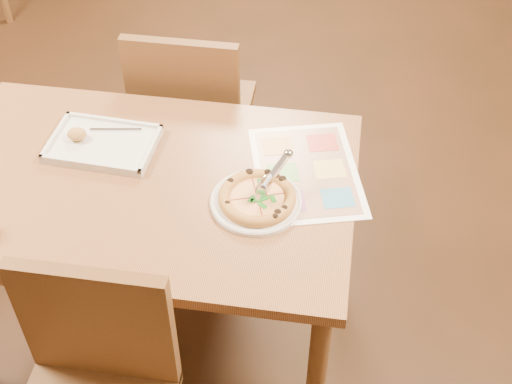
# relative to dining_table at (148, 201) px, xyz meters

# --- Properties ---
(dining_table) EXTENTS (1.30, 0.85, 0.72)m
(dining_table) POSITION_rel_dining_table_xyz_m (0.00, 0.00, 0.00)
(dining_table) COLOR #9A653D
(dining_table) RESTS_ON ground
(chair_near) EXTENTS (0.42, 0.42, 0.47)m
(chair_near) POSITION_rel_dining_table_xyz_m (0.00, -0.60, -0.07)
(chair_near) COLOR brown
(chair_near) RESTS_ON ground
(chair_far) EXTENTS (0.42, 0.42, 0.47)m
(chair_far) POSITION_rel_dining_table_xyz_m (-0.00, 0.60, -0.07)
(chair_far) COLOR brown
(chair_far) RESTS_ON ground
(plate) EXTENTS (0.33, 0.33, 0.01)m
(plate) POSITION_rel_dining_table_xyz_m (0.35, -0.04, 0.09)
(plate) COLOR white
(plate) RESTS_ON dining_table
(pizza) EXTENTS (0.23, 0.23, 0.04)m
(pizza) POSITION_rel_dining_table_xyz_m (0.36, -0.04, 0.11)
(pizza) COLOR gold
(pizza) RESTS_ON plate
(pizza_cutter) EXTENTS (0.09, 0.15, 0.10)m
(pizza_cutter) POSITION_rel_dining_table_xyz_m (0.40, -0.01, 0.17)
(pizza_cutter) COLOR silver
(pizza_cutter) RESTS_ON pizza
(appetizer_tray) EXTENTS (0.35, 0.25, 0.06)m
(appetizer_tray) POSITION_rel_dining_table_xyz_m (-0.18, 0.14, 0.10)
(appetizer_tray) COLOR silver
(appetizer_tray) RESTS_ON dining_table
(menu) EXTENTS (0.43, 0.52, 0.00)m
(menu) POSITION_rel_dining_table_xyz_m (0.49, 0.12, 0.09)
(menu) COLOR white
(menu) RESTS_ON dining_table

